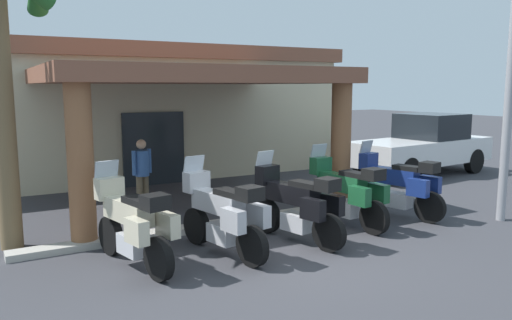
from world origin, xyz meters
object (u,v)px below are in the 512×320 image
(motorcycle_black, at_px, (297,205))
(motorcycle_blue, at_px, (398,185))
(motel_building, at_px, (126,109))
(motorcycle_green, at_px, (347,192))
(pedestrian, at_px, (142,170))
(pickup_truck_white, at_px, (423,146))
(motorcycle_silver, at_px, (223,214))
(motorcycle_cream, at_px, (133,224))

(motorcycle_black, relative_size, motorcycle_blue, 1.00)
(motel_building, relative_size, motorcycle_black, 6.16)
(motorcycle_green, bearing_deg, pedestrian, 38.94)
(motorcycle_blue, height_order, pickup_truck_white, pickup_truck_white)
(motorcycle_black, bearing_deg, motorcycle_silver, 76.19)
(motorcycle_silver, bearing_deg, pickup_truck_white, -77.65)
(motorcycle_blue, distance_m, pickup_truck_white, 5.84)
(motel_building, distance_m, motorcycle_cream, 9.79)
(motorcycle_black, distance_m, motorcycle_green, 1.52)
(motel_building, relative_size, motorcycle_green, 6.10)
(motorcycle_black, relative_size, pickup_truck_white, 0.41)
(motorcycle_black, xyz_separation_m, pickup_truck_white, (7.66, 3.83, 0.24))
(motorcycle_cream, bearing_deg, pedestrian, -31.26)
(motorcycle_cream, height_order, pickup_truck_white, pickup_truck_white)
(motorcycle_black, distance_m, pickup_truck_white, 8.57)
(motel_building, relative_size, motorcycle_cream, 6.15)
(motorcycle_silver, xyz_separation_m, pedestrian, (-0.21, 3.65, 0.25))
(motorcycle_silver, bearing_deg, motorcycle_cream, 72.61)
(motorcycle_silver, relative_size, motorcycle_blue, 1.01)
(pedestrian, bearing_deg, motorcycle_green, 22.15)
(motorcycle_silver, relative_size, pickup_truck_white, 0.41)
(motorcycle_green, xyz_separation_m, pedestrian, (-3.17, 3.33, 0.25))
(motel_building, height_order, motorcycle_green, motel_building)
(motorcycle_cream, relative_size, motorcycle_blue, 1.01)
(motel_building, xyz_separation_m, motorcycle_silver, (-1.18, -9.50, -1.39))
(motorcycle_cream, bearing_deg, motorcycle_silver, -108.25)
(motorcycle_black, bearing_deg, pickup_truck_white, -75.51)
(motorcycle_green, relative_size, pickup_truck_white, 0.41)
(motorcycle_silver, relative_size, motorcycle_green, 0.99)
(motel_building, xyz_separation_m, pickup_truck_white, (7.96, -5.71, -1.15))
(pickup_truck_white, bearing_deg, motorcycle_silver, -162.68)
(motorcycle_silver, bearing_deg, pedestrian, -6.94)
(motorcycle_blue, distance_m, pedestrian, 5.71)
(pedestrian, bearing_deg, motorcycle_black, 3.13)
(motorcycle_black, distance_m, motorcycle_blue, 2.99)
(motorcycle_cream, bearing_deg, motel_building, -26.96)
(motorcycle_blue, bearing_deg, motorcycle_black, 83.97)
(motorcycle_silver, xyz_separation_m, motorcycle_green, (2.96, 0.32, 0.00))
(motorcycle_cream, distance_m, motorcycle_silver, 1.49)
(motorcycle_cream, relative_size, pedestrian, 1.33)
(motorcycle_black, relative_size, motorcycle_green, 0.99)
(motorcycle_green, distance_m, pickup_truck_white, 7.09)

